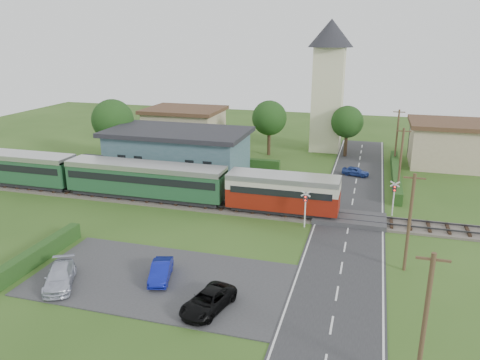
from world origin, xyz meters
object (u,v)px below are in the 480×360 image
(train, at_px, (116,176))
(crossing_signal_near, at_px, (305,203))
(car_park_blue, at_px, (161,271))
(pedestrian_near, at_px, (239,186))
(car_park_dark, at_px, (208,301))
(pedestrian_far, at_px, (100,174))
(car_on_road, at_px, (356,171))
(crossing_signal_far, at_px, (394,193))
(church_tower, at_px, (329,76))
(equipment_hut, at_px, (89,168))
(car_park_silver, at_px, (60,277))
(station_building, at_px, (178,152))
(house_west, at_px, (185,127))
(house_east, at_px, (445,143))

(train, distance_m, crossing_signal_near, 19.31)
(car_park_blue, relative_size, pedestrian_near, 2.06)
(car_park_dark, relative_size, pedestrian_far, 2.31)
(car_on_road, relative_size, car_park_dark, 0.74)
(train, height_order, crossing_signal_far, train)
(church_tower, xyz_separation_m, pedestrian_near, (-5.98, -23.09, -8.93))
(car_on_road, xyz_separation_m, pedestrian_near, (-10.78, -11.20, 0.72))
(equipment_hut, relative_size, car_park_silver, 0.61)
(car_on_road, relative_size, car_park_blue, 0.88)
(station_building, height_order, pedestrian_near, station_building)
(house_west, bearing_deg, car_park_dark, -65.73)
(station_building, bearing_deg, train, -107.06)
(church_tower, bearing_deg, car_on_road, -68.03)
(equipment_hut, relative_size, house_west, 0.24)
(pedestrian_far, bearing_deg, train, -107.70)
(car_on_road, bearing_deg, pedestrian_near, 151.21)
(house_east, relative_size, crossing_signal_near, 2.69)
(church_tower, height_order, car_park_dark, church_tower)
(house_east, bearing_deg, crossing_signal_near, -119.13)
(pedestrian_near, bearing_deg, car_park_blue, 102.11)
(crossing_signal_near, bearing_deg, equipment_hut, 167.06)
(equipment_hut, height_order, car_park_blue, equipment_hut)
(station_building, xyz_separation_m, car_park_blue, (8.57, -22.95, -2.04))
(train, distance_m, car_park_silver, 17.42)
(church_tower, distance_m, car_park_blue, 41.59)
(train, height_order, church_tower, church_tower)
(pedestrian_near, bearing_deg, train, 27.51)
(crossing_signal_far, bearing_deg, pedestrian_near, 177.98)
(station_building, xyz_separation_m, car_on_road, (19.80, 5.11, -2.12))
(car_park_dark, bearing_deg, equipment_hut, 150.32)
(church_tower, relative_size, pedestrian_near, 10.43)
(train, relative_size, pedestrian_near, 25.61)
(car_park_dark, bearing_deg, house_west, 128.02)
(car_on_road, xyz_separation_m, car_park_silver, (-17.18, -30.61, 0.11))
(house_east, height_order, crossing_signal_far, house_east)
(crossing_signal_near, bearing_deg, station_building, 145.19)
(car_on_road, bearing_deg, house_west, 85.38)
(church_tower, xyz_separation_m, pedestrian_far, (-21.34, -23.30, -8.89))
(car_on_road, bearing_deg, station_building, 119.59)
(train, distance_m, crossing_signal_far, 26.47)
(equipment_hut, xyz_separation_m, car_park_silver, (10.62, -19.70, -1.06))
(house_west, xyz_separation_m, house_east, (35.00, -1.00, 0.00))
(house_east, bearing_deg, pedestrian_near, -137.69)
(equipment_hut, distance_m, crossing_signal_near, 25.04)
(station_building, height_order, car_on_road, station_building)
(crossing_signal_far, distance_m, car_park_silver, 28.27)
(house_west, xyz_separation_m, car_park_silver, (7.62, -39.50, -2.11))
(car_on_road, height_order, pedestrian_far, pedestrian_far)
(car_on_road, xyz_separation_m, car_park_blue, (-11.23, -28.06, 0.08))
(car_park_dark, xyz_separation_m, pedestrian_near, (-3.79, 19.41, 0.64))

